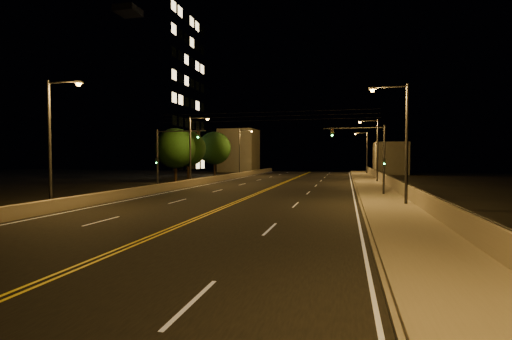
% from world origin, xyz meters
% --- Properties ---
extents(road, '(18.00, 120.00, 0.02)m').
position_xyz_m(road, '(0.00, 20.00, 0.01)').
color(road, black).
rests_on(road, ground).
extents(sidewalk, '(3.60, 120.00, 0.30)m').
position_xyz_m(sidewalk, '(10.80, 20.00, 0.15)').
color(sidewalk, slate).
rests_on(sidewalk, ground).
extents(curb, '(0.14, 120.00, 0.15)m').
position_xyz_m(curb, '(8.93, 20.00, 0.07)').
color(curb, slate).
rests_on(curb, ground).
extents(parapet_wall, '(0.30, 120.00, 1.00)m').
position_xyz_m(parapet_wall, '(12.45, 20.00, 0.80)').
color(parapet_wall, gray).
rests_on(parapet_wall, sidewalk).
extents(jersey_barrier, '(0.45, 120.00, 0.79)m').
position_xyz_m(jersey_barrier, '(-9.42, 20.00, 0.40)').
color(jersey_barrier, gray).
rests_on(jersey_barrier, ground).
extents(distant_building_right, '(6.00, 10.00, 6.30)m').
position_xyz_m(distant_building_right, '(16.50, 72.39, 3.15)').
color(distant_building_right, gray).
rests_on(distant_building_right, ground).
extents(distant_building_left, '(8.00, 8.00, 9.67)m').
position_xyz_m(distant_building_left, '(-16.00, 75.31, 4.83)').
color(distant_building_left, gray).
rests_on(distant_building_left, ground).
extents(parapet_rail, '(0.06, 120.00, 0.06)m').
position_xyz_m(parapet_rail, '(12.45, 20.00, 1.33)').
color(parapet_rail, black).
rests_on(parapet_rail, parapet_wall).
extents(lane_markings, '(17.32, 116.00, 0.00)m').
position_xyz_m(lane_markings, '(0.00, 19.93, 0.02)').
color(lane_markings, silver).
rests_on(lane_markings, road).
extents(streetlight_1, '(2.55, 0.28, 8.17)m').
position_xyz_m(streetlight_1, '(11.49, 19.67, 4.77)').
color(streetlight_1, '#2D2D33').
rests_on(streetlight_1, ground).
extents(streetlight_2, '(2.55, 0.28, 8.17)m').
position_xyz_m(streetlight_2, '(11.49, 43.08, 4.77)').
color(streetlight_2, '#2D2D33').
rests_on(streetlight_2, ground).
extents(streetlight_3, '(2.55, 0.28, 8.17)m').
position_xyz_m(streetlight_3, '(11.49, 67.53, 4.77)').
color(streetlight_3, '#2D2D33').
rests_on(streetlight_3, ground).
extents(streetlight_4, '(2.55, 0.28, 8.17)m').
position_xyz_m(streetlight_4, '(-9.89, 13.21, 4.77)').
color(streetlight_4, '#2D2D33').
rests_on(streetlight_4, ground).
extents(streetlight_5, '(2.55, 0.28, 8.17)m').
position_xyz_m(streetlight_5, '(-9.89, 34.82, 4.77)').
color(streetlight_5, '#2D2D33').
rests_on(streetlight_5, ground).
extents(streetlight_6, '(2.55, 0.28, 8.17)m').
position_xyz_m(streetlight_6, '(-9.89, 55.82, 4.77)').
color(streetlight_6, '#2D2D33').
rests_on(streetlight_6, ground).
extents(traffic_signal_right, '(5.11, 0.31, 6.04)m').
position_xyz_m(traffic_signal_right, '(9.99, 26.14, 3.82)').
color(traffic_signal_right, '#2D2D33').
rests_on(traffic_signal_right, ground).
extents(traffic_signal_left, '(5.11, 0.31, 6.04)m').
position_xyz_m(traffic_signal_left, '(-8.79, 26.14, 3.82)').
color(traffic_signal_left, '#2D2D33').
rests_on(traffic_signal_left, ground).
extents(overhead_wires, '(22.00, 0.03, 0.83)m').
position_xyz_m(overhead_wires, '(0.00, 29.50, 7.40)').
color(overhead_wires, black).
extents(building_tower, '(24.00, 15.00, 30.75)m').
position_xyz_m(building_tower, '(-31.08, 54.81, 14.80)').
color(building_tower, gray).
rests_on(building_tower, ground).
extents(tree_0, '(5.34, 5.34, 7.23)m').
position_xyz_m(tree_0, '(-14.17, 39.02, 4.56)').
color(tree_0, black).
rests_on(tree_0, ground).
extents(tree_1, '(5.52, 5.52, 7.47)m').
position_xyz_m(tree_1, '(-16.03, 47.20, 4.71)').
color(tree_1, black).
rests_on(tree_1, ground).
extents(tree_2, '(5.80, 5.80, 7.86)m').
position_xyz_m(tree_2, '(-14.71, 55.51, 4.95)').
color(tree_2, black).
rests_on(tree_2, ground).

